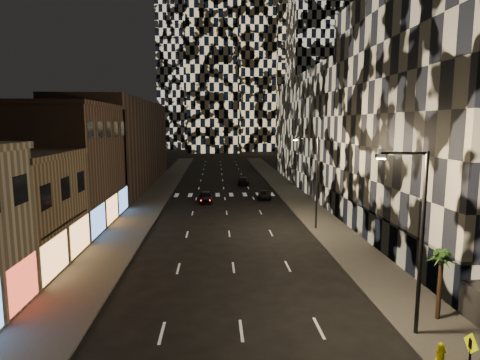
{
  "coord_description": "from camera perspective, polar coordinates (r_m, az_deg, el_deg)",
  "views": [
    {
      "loc": [
        -1.21,
        -8.01,
        10.44
      ],
      "look_at": [
        0.67,
        23.11,
        6.0
      ],
      "focal_mm": 30.0,
      "sensor_mm": 36.0,
      "label": 1
    }
  ],
  "objects": [
    {
      "name": "sidewalk_right",
      "position": [
        59.99,
        7.37,
        -1.91
      ],
      "size": [
        4.0,
        120.0,
        0.15
      ],
      "primitive_type": "cube",
      "color": "#47443F",
      "rests_on": "ground"
    },
    {
      "name": "retail_filler_left",
      "position": [
        69.91,
        -16.57,
        4.95
      ],
      "size": [
        10.0,
        40.0,
        14.0
      ],
      "primitive_type": "cube",
      "color": "brown",
      "rests_on": "ground"
    },
    {
      "name": "midrise_base",
      "position": [
        36.33,
        18.63,
        -6.58
      ],
      "size": [
        0.6,
        25.0,
        3.0
      ],
      "primitive_type": "cube",
      "color": "#383838",
      "rests_on": "ground"
    },
    {
      "name": "curb_left",
      "position": [
        59.31,
        -9.89,
        -2.08
      ],
      "size": [
        0.2,
        120.0,
        0.15
      ],
      "primitive_type": "cube",
      "color": "#4C4C47",
      "rests_on": "ground"
    },
    {
      "name": "palm_tree",
      "position": [
        23.75,
        26.73,
        -10.39
      ],
      "size": [
        1.92,
        1.9,
        3.76
      ],
      "color": "#47331E",
      "rests_on": "sidewalk_right"
    },
    {
      "name": "tower_right_mid",
      "position": [
        152.74,
        11.28,
        22.97
      ],
      "size": [
        20.0,
        20.0,
        100.0
      ],
      "primitive_type": "cube",
      "color": "black",
      "rests_on": "ground"
    },
    {
      "name": "tower_center_low",
      "position": [
        152.58,
        -3.94,
        22.15
      ],
      "size": [
        18.0,
        18.0,
        95.0
      ],
      "primitive_type": "cube",
      "color": "black",
      "rests_on": "ground"
    },
    {
      "name": "midrise_filler_right",
      "position": [
        68.4,
        14.71,
        6.64
      ],
      "size": [
        16.0,
        40.0,
        18.0
      ],
      "primitive_type": "cube",
      "color": "#232326",
      "rests_on": "ground"
    },
    {
      "name": "car_dark_rightlane",
      "position": [
        55.75,
        3.51,
        -2.11
      ],
      "size": [
        2.41,
        4.27,
        1.13
      ],
      "primitive_type": "imported",
      "rotation": [
        0.0,
        0.0,
        -0.14
      ],
      "color": "black",
      "rests_on": "ground"
    },
    {
      "name": "tower_left_back",
      "position": [
        180.29,
        -7.4,
        24.0
      ],
      "size": [
        24.0,
        24.0,
        120.0
      ],
      "primitive_type": "cube",
      "color": "black",
      "rests_on": "ground"
    },
    {
      "name": "streetlight_far",
      "position": [
        39.53,
        10.58,
        0.57
      ],
      "size": [
        2.55,
        0.25,
        9.0
      ],
      "color": "black",
      "rests_on": "sidewalk_right"
    },
    {
      "name": "car_dark_midlane",
      "position": [
        53.4,
        -4.89,
        -2.39
      ],
      "size": [
        1.9,
        4.42,
        1.49
      ],
      "primitive_type": "imported",
      "rotation": [
        0.0,
        0.0,
        0.03
      ],
      "color": "black",
      "rests_on": "ground"
    },
    {
      "name": "streetlight_near",
      "position": [
        21.02,
        23.91,
        -6.61
      ],
      "size": [
        2.55,
        0.25,
        9.0
      ],
      "color": "black",
      "rests_on": "sidewalk_right"
    },
    {
      "name": "ped_sign",
      "position": [
        18.6,
        29.91,
        -20.61
      ],
      "size": [
        0.08,
        0.83,
        2.5
      ],
      "rotation": [
        0.0,
        0.0,
        -0.01
      ],
      "color": "black",
      "rests_on": "sidewalk_right"
    },
    {
      "name": "sidewalk_left",
      "position": [
        59.58,
        -11.89,
        -2.09
      ],
      "size": [
        4.0,
        120.0,
        0.15
      ],
      "primitive_type": "cube",
      "color": "#47443F",
      "rests_on": "ground"
    },
    {
      "name": "retail_brown",
      "position": [
        44.63,
        -24.16,
        1.68
      ],
      "size": [
        10.0,
        15.0,
        12.0
      ],
      "primitive_type": "cube",
      "color": "brown",
      "rests_on": "ground"
    },
    {
      "name": "midrise_right",
      "position": [
        38.82,
        29.97,
        7.86
      ],
      "size": [
        16.0,
        25.0,
        22.0
      ],
      "primitive_type": "cube",
      "color": "#232326",
      "rests_on": "ground"
    },
    {
      "name": "car_dark_oncoming",
      "position": [
        68.76,
        0.51,
        -0.07
      ],
      "size": [
        2.34,
        4.73,
        1.32
      ],
      "primitive_type": "imported",
      "rotation": [
        0.0,
        0.0,
        3.03
      ],
      "color": "black",
      "rests_on": "ground"
    },
    {
      "name": "curb_right",
      "position": [
        59.63,
        5.39,
        -1.94
      ],
      "size": [
        0.2,
        120.0,
        0.15
      ],
      "primitive_type": "cube",
      "color": "#4C4C47",
      "rests_on": "ground"
    },
    {
      "name": "fire_hydrant",
      "position": [
        20.9,
        26.66,
        -21.06
      ],
      "size": [
        0.41,
        0.4,
        0.84
      ],
      "rotation": [
        0.0,
        0.0,
        -0.09
      ],
      "color": "#F9F20D",
      "rests_on": "sidewalk_right"
    }
  ]
}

